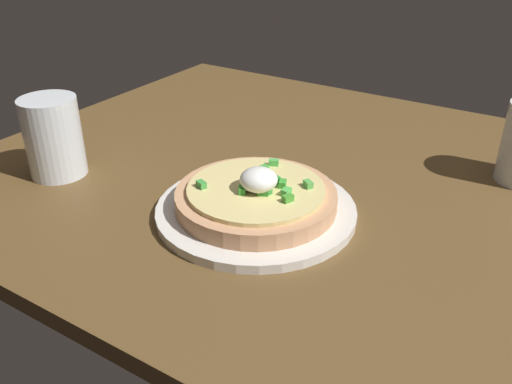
{
  "coord_description": "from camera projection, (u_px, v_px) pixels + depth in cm",
  "views": [
    {
      "loc": [
        24.7,
        -62.05,
        37.06
      ],
      "look_at": [
        -6.26,
        -12.94,
        5.44
      ],
      "focal_mm": 38.36,
      "sensor_mm": 36.0,
      "label": 1
    }
  ],
  "objects": [
    {
      "name": "dining_table",
      "position": [
        345.0,
        193.0,
        0.75
      ],
      "size": [
        107.29,
        77.22,
        2.29
      ],
      "primitive_type": "cube",
      "color": "brown",
      "rests_on": "ground"
    },
    {
      "name": "plate",
      "position": [
        256.0,
        210.0,
        0.67
      ],
      "size": [
        24.63,
        24.63,
        1.15
      ],
      "primitive_type": "cylinder",
      "color": "silver",
      "rests_on": "dining_table"
    },
    {
      "name": "pizza",
      "position": [
        256.0,
        196.0,
        0.66
      ],
      "size": [
        19.71,
        19.71,
        5.44
      ],
      "color": "tan",
      "rests_on": "plate"
    },
    {
      "name": "cup_far",
      "position": [
        54.0,
        141.0,
        0.75
      ],
      "size": [
        7.75,
        7.75,
        11.08
      ],
      "color": "silver",
      "rests_on": "dining_table"
    }
  ]
}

